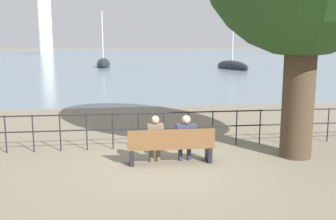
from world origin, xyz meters
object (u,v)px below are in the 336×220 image
at_px(park_bench, 171,146).
at_px(seated_person_right, 186,136).
at_px(harbor_lighthouse, 44,23).
at_px(seated_person_left, 155,137).
at_px(sailboat_3, 232,66).
at_px(sailboat_0, 103,64).

xyz_separation_m(park_bench, seated_person_right, (0.39, 0.08, 0.23)).
xyz_separation_m(seated_person_right, harbor_lighthouse, (-25.90, 124.70, 9.82)).
relative_size(seated_person_left, harbor_lighthouse, 0.05).
bearing_deg(seated_person_left, sailboat_3, 70.03).
bearing_deg(seated_person_left, park_bench, -11.95).
bearing_deg(sailboat_3, park_bench, -119.69).
height_order(seated_person_right, sailboat_3, sailboat_3).
height_order(park_bench, harbor_lighthouse, harbor_lighthouse).
xyz_separation_m(seated_person_right, sailboat_3, (12.60, 36.79, -0.29)).
distance_m(seated_person_right, harbor_lighthouse, 127.74).
height_order(sailboat_0, sailboat_3, sailboat_3).
bearing_deg(seated_person_left, harbor_lighthouse, 101.39).
bearing_deg(harbor_lighthouse, seated_person_right, -78.27).
distance_m(park_bench, seated_person_left, 0.45).
bearing_deg(harbor_lighthouse, seated_person_left, -78.61).
bearing_deg(seated_person_right, sailboat_3, 71.09).
distance_m(park_bench, harbor_lighthouse, 127.76).
height_order(sailboat_0, harbor_lighthouse, harbor_lighthouse).
xyz_separation_m(sailboat_3, harbor_lighthouse, (-38.50, 87.91, 10.11)).
xyz_separation_m(seated_person_left, sailboat_0, (-2.88, 44.22, -0.31)).
relative_size(seated_person_left, sailboat_0, 0.15).
relative_size(park_bench, harbor_lighthouse, 0.10).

